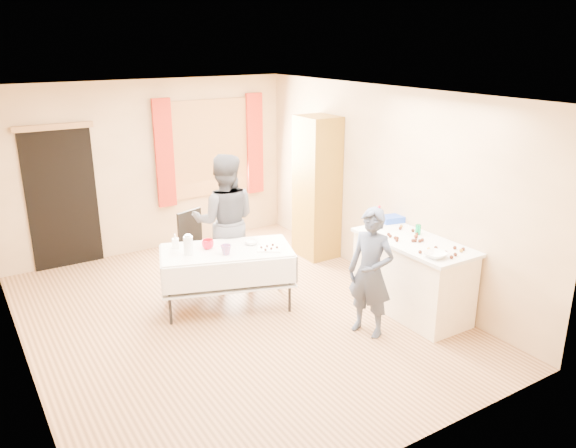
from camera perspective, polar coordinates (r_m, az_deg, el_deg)
floor at (r=6.82m, az=-5.46°, el=-9.43°), size 4.50×5.50×0.02m
ceiling at (r=6.06m, az=-6.23°, el=13.05°), size 4.50×5.50×0.02m
wall_back at (r=8.80m, az=-13.91°, el=5.62°), size 4.50×0.02×2.60m
wall_front at (r=4.19m, az=11.48°, el=-8.36°), size 4.50×0.02×2.60m
wall_left at (r=5.75m, az=-26.41°, el=-2.51°), size 0.02×5.50×2.60m
wall_right at (r=7.55m, az=9.74°, el=3.83°), size 0.02×5.50×2.60m
window_frame at (r=9.08m, az=-7.91°, el=7.65°), size 1.32×0.06×1.52m
window_pane at (r=9.07m, az=-7.87°, el=7.64°), size 1.20×0.02×1.40m
curtain_left at (r=8.75m, az=-12.45°, el=6.99°), size 0.28×0.06×1.65m
curtain_right at (r=9.38m, az=-3.40°, el=8.13°), size 0.28×0.06×1.65m
doorway at (r=8.55m, az=-21.95°, el=2.36°), size 0.95×0.04×2.00m
door_lintel at (r=8.32m, az=-22.75°, el=9.08°), size 1.05×0.06×0.08m
cabinet at (r=8.33m, az=2.96°, el=3.70°), size 0.50×0.60×2.11m
counter at (r=6.90m, az=12.46°, el=-5.19°), size 0.71×1.50×0.91m
party_table at (r=6.90m, az=-6.20°, el=-4.93°), size 1.75×1.28×0.75m
chair at (r=7.70m, az=-8.97°, el=-3.75°), size 0.52×0.52×0.98m
girl at (r=6.21m, az=8.40°, el=-4.91°), size 0.77×0.71×1.46m
woman at (r=7.37m, az=-6.42°, el=0.31°), size 1.42×1.38×1.78m
soda_can at (r=6.93m, az=13.08°, el=-0.55°), size 0.07×0.07×0.12m
mixing_bowl at (r=6.26m, az=14.74°, el=-3.05°), size 0.25×0.25×0.06m
foam_block at (r=7.14m, az=8.88°, el=0.11°), size 0.15×0.11×0.08m
blue_basket at (r=7.34m, az=10.61°, el=0.52°), size 0.34×0.26×0.08m
pitcher at (r=6.65m, az=-10.10°, el=-2.17°), size 0.15×0.15×0.22m
cup_red at (r=6.81m, az=-8.15°, el=-2.05°), size 0.23×0.23×0.11m
cup_rainbow at (r=6.60m, az=-6.32°, el=-2.61°), size 0.13×0.13×0.12m
small_bowl at (r=6.90m, az=-3.75°, el=-1.90°), size 0.26×0.26×0.05m
pastry_tray at (r=6.72m, az=-1.92°, el=-2.57°), size 0.34×0.32×0.02m
bottle at (r=6.89m, az=-11.38°, el=-1.70°), size 0.14×0.14×0.18m
cake_balls at (r=6.63m, az=13.54°, el=-1.83°), size 0.51×1.10×0.04m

